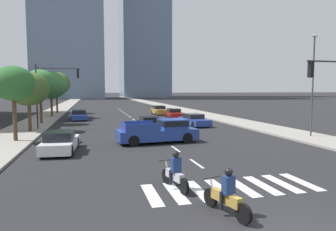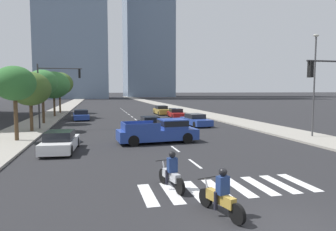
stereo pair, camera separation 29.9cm
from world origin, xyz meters
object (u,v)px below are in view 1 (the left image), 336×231
motorcycle_third (226,196)px  street_lamp_east (313,78)px  street_tree_fifth (56,84)px  sedan_gold_1 (159,110)px  street_tree_nearest (13,84)px  sedan_blue_5 (79,115)px  street_tree_third (40,83)px  traffic_signal_far (53,85)px  sedan_red_0 (174,113)px  sedan_white_2 (60,142)px  street_tree_second (29,89)px  sedan_black_3 (149,123)px  pickup_truck (161,131)px  sedan_blue_4 (194,120)px  street_tree_fourth (51,85)px  motorcycle_trailing (175,174)px

motorcycle_third → street_lamp_east: 18.16m
street_tree_fifth → street_lamp_east: bearing=-54.2°
sedan_gold_1 → street_tree_nearest: (-15.53, -21.90, 3.62)m
street_tree_fifth → sedan_blue_5: bearing=-72.1°
street_tree_third → street_tree_fifth: (-0.00, 15.88, 0.21)m
sedan_gold_1 → traffic_signal_far: (-13.68, -15.09, 3.67)m
sedan_red_0 → street_lamp_east: (5.87, -19.67, 4.15)m
street_tree_nearest → street_tree_third: bearing=90.0°
sedan_white_2 → street_tree_second: 10.73m
motorcycle_third → street_tree_second: street_tree_second is taller
street_tree_third → sedan_black_3: bearing=-32.2°
pickup_truck → sedan_black_3: (0.52, 7.39, -0.25)m
sedan_blue_5 → street_lamp_east: street_lamp_east is taller
traffic_signal_far → street_tree_third: size_ratio=1.04×
sedan_white_2 → sedan_red_0: bearing=-27.8°
motorcycle_third → sedan_red_0: motorcycle_third is taller
sedan_blue_4 → street_tree_second: (-15.93, -1.35, 3.31)m
street_tree_second → traffic_signal_far: bearing=39.5°
motorcycle_third → traffic_signal_far: traffic_signal_far is taller
motorcycle_third → street_tree_fourth: (-9.28, 36.08, 3.88)m
sedan_black_3 → street_tree_fifth: size_ratio=0.71×
sedan_gold_1 → street_tree_nearest: bearing=-36.0°
motorcycle_trailing → sedan_blue_5: motorcycle_trailing is taller
sedan_black_3 → street_tree_nearest: (-10.73, -4.89, 3.68)m
pickup_truck → street_lamp_east: bearing=-8.6°
traffic_signal_far → street_tree_second: bearing=-140.5°
motorcycle_trailing → traffic_signal_far: (-6.57, 19.46, 3.71)m
pickup_truck → street_tree_fifth: size_ratio=0.90×
motorcycle_trailing → street_tree_fourth: size_ratio=0.33×
sedan_blue_4 → sedan_blue_5: size_ratio=1.01×
sedan_red_0 → sedan_black_3: sedan_red_0 is taller
street_lamp_east → street_tree_second: size_ratio=1.51×
sedan_red_0 → street_tree_third: 17.49m
sedan_red_0 → sedan_blue_5: sedan_blue_5 is taller
sedan_gold_1 → street_tree_fourth: 16.04m
pickup_truck → street_tree_second: size_ratio=1.11×
street_tree_second → street_tree_third: 6.39m
sedan_gold_1 → street_tree_fifth: (-15.53, 5.63, 4.17)m
motorcycle_trailing → street_tree_nearest: bearing=21.8°
motorcycle_third → street_lamp_east: (12.96, 12.03, 4.13)m
pickup_truck → street_tree_second: bearing=138.0°
sedan_blue_4 → traffic_signal_far: size_ratio=0.81×
motorcycle_trailing → sedan_white_2: bearing=18.9°
sedan_blue_4 → motorcycle_third: bearing=-21.7°
street_tree_fifth → motorcycle_third: bearing=-77.8°
street_tree_nearest → motorcycle_third: bearing=-58.9°
street_tree_fifth → sedan_red_0: bearing=-34.4°
street_tree_second → street_tree_fifth: 22.25m
sedan_white_2 → street_tree_second: street_tree_second is taller
motorcycle_third → sedan_red_0: size_ratio=0.43×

